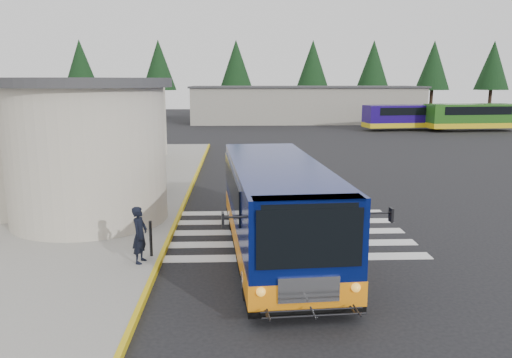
{
  "coord_description": "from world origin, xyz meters",
  "views": [
    {
      "loc": [
        -1.93,
        -16.4,
        4.88
      ],
      "look_at": [
        -1.33,
        -0.5,
        1.72
      ],
      "focal_mm": 35.0,
      "sensor_mm": 36.0,
      "label": 1
    }
  ],
  "objects_px": {
    "bollard": "(151,238)",
    "far_bus_b": "(471,116)",
    "far_bus_a": "(406,116)",
    "pedestrian_b": "(138,200)",
    "transit_bus": "(277,212)",
    "pedestrian_a": "(140,235)"
  },
  "relations": [
    {
      "from": "transit_bus",
      "to": "bollard",
      "type": "bearing_deg",
      "value": -177.65
    },
    {
      "from": "pedestrian_a",
      "to": "far_bus_a",
      "type": "distance_m",
      "value": 40.97
    },
    {
      "from": "transit_bus",
      "to": "far_bus_a",
      "type": "relative_size",
      "value": 1.11
    },
    {
      "from": "bollard",
      "to": "far_bus_b",
      "type": "distance_m",
      "value": 42.75
    },
    {
      "from": "far_bus_a",
      "to": "pedestrian_b",
      "type": "bearing_deg",
      "value": 140.52
    },
    {
      "from": "transit_bus",
      "to": "pedestrian_b",
      "type": "xyz_separation_m",
      "value": [
        -4.38,
        2.66,
        -0.27
      ]
    },
    {
      "from": "transit_bus",
      "to": "far_bus_b",
      "type": "distance_m",
      "value": 40.48
    },
    {
      "from": "pedestrian_a",
      "to": "far_bus_a",
      "type": "xyz_separation_m",
      "value": [
        19.19,
        36.2,
        0.48
      ]
    },
    {
      "from": "bollard",
      "to": "far_bus_b",
      "type": "xyz_separation_m",
      "value": [
        25.07,
        34.63,
        0.82
      ]
    },
    {
      "from": "transit_bus",
      "to": "far_bus_b",
      "type": "relative_size",
      "value": 1.06
    },
    {
      "from": "pedestrian_b",
      "to": "far_bus_b",
      "type": "bearing_deg",
      "value": 120.8
    },
    {
      "from": "transit_bus",
      "to": "far_bus_a",
      "type": "xyz_separation_m",
      "value": [
        15.52,
        35.33,
        0.13
      ]
    },
    {
      "from": "pedestrian_b",
      "to": "bollard",
      "type": "xyz_separation_m",
      "value": [
        0.91,
        -3.04,
        -0.34
      ]
    },
    {
      "from": "pedestrian_a",
      "to": "far_bus_a",
      "type": "bearing_deg",
      "value": -14.99
    },
    {
      "from": "bollard",
      "to": "far_bus_a",
      "type": "height_order",
      "value": "far_bus_a"
    },
    {
      "from": "transit_bus",
      "to": "pedestrian_a",
      "type": "height_order",
      "value": "transit_bus"
    },
    {
      "from": "pedestrian_b",
      "to": "pedestrian_a",
      "type": "bearing_deg",
      "value": -8.21
    },
    {
      "from": "far_bus_a",
      "to": "far_bus_b",
      "type": "relative_size",
      "value": 0.95
    },
    {
      "from": "bollard",
      "to": "far_bus_b",
      "type": "bearing_deg",
      "value": 54.1
    },
    {
      "from": "far_bus_a",
      "to": "bollard",
      "type": "bearing_deg",
      "value": 143.87
    },
    {
      "from": "bollard",
      "to": "far_bus_a",
      "type": "bearing_deg",
      "value": 62.0
    },
    {
      "from": "pedestrian_b",
      "to": "bollard",
      "type": "relative_size",
      "value": 1.68
    }
  ]
}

